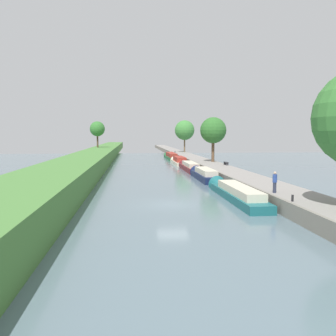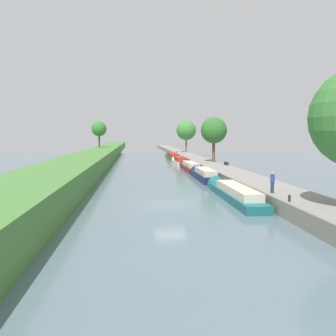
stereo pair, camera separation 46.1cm
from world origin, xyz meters
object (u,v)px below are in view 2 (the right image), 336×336
(narrowboat_teal, at_px, (233,193))
(mooring_bollard_far, at_px, (177,152))
(narrowboat_navy, at_px, (204,175))
(narrowboat_maroon, at_px, (190,167))
(mooring_bollard_near, at_px, (289,198))
(park_bench, at_px, (226,163))
(narrowboat_green, at_px, (172,156))
(person_walking, at_px, (272,182))
(narrowboat_cream, at_px, (179,161))

(narrowboat_teal, height_order, mooring_bollard_far, mooring_bollard_far)
(narrowboat_navy, height_order, narrowboat_maroon, narrowboat_navy)
(mooring_bollard_far, bearing_deg, mooring_bollard_near, -90.00)
(narrowboat_teal, height_order, park_bench, park_bench)
(narrowboat_green, xyz_separation_m, mooring_bollard_far, (1.89, 7.28, 0.67))
(mooring_bollard_far, xyz_separation_m, park_bench, (3.19, -36.55, 0.12))
(mooring_bollard_near, xyz_separation_m, park_bench, (3.19, 28.65, 0.12))
(narrowboat_green, height_order, mooring_bollard_far, narrowboat_green)
(mooring_bollard_near, relative_size, park_bench, 0.30)
(narrowboat_navy, relative_size, park_bench, 7.04)
(person_walking, xyz_separation_m, mooring_bollard_far, (-0.20, 61.69, -0.65))
(narrowboat_cream, xyz_separation_m, person_walking, (2.12, -40.52, 1.36))
(narrowboat_maroon, bearing_deg, narrowboat_cream, 90.61)
(narrowboat_maroon, relative_size, narrowboat_cream, 1.10)
(mooring_bollard_far, bearing_deg, narrowboat_maroon, -93.12)
(narrowboat_navy, distance_m, mooring_bollard_near, 20.93)
(narrowboat_cream, relative_size, mooring_bollard_near, 23.97)
(narrowboat_navy, relative_size, mooring_bollard_near, 23.47)
(narrowboat_cream, xyz_separation_m, mooring_bollard_near, (1.92, -44.03, 0.71))
(mooring_bollard_near, bearing_deg, person_walking, 86.70)
(mooring_bollard_far, bearing_deg, narrowboat_navy, -92.31)
(narrowboat_teal, height_order, person_walking, person_walking)
(narrowboat_navy, xyz_separation_m, person_walking, (1.99, -17.33, 1.36))
(narrowboat_teal, xyz_separation_m, park_bench, (5.03, 21.41, 0.89))
(narrowboat_maroon, height_order, mooring_bollard_far, mooring_bollard_far)
(park_bench, bearing_deg, mooring_bollard_far, 94.99)
(mooring_bollard_near, bearing_deg, narrowboat_green, 91.87)
(narrowboat_green, bearing_deg, mooring_bollard_near, -88.13)
(narrowboat_green, xyz_separation_m, person_walking, (2.09, -54.42, 1.32))
(narrowboat_navy, xyz_separation_m, park_bench, (4.98, 7.82, 0.83))
(narrowboat_maroon, xyz_separation_m, narrowboat_cream, (-0.12, 11.71, 0.03))
(narrowboat_teal, height_order, narrowboat_cream, narrowboat_cream)
(narrowboat_navy, xyz_separation_m, narrowboat_cream, (-0.13, 23.19, 0.00))
(park_bench, bearing_deg, narrowboat_cream, 108.38)
(narrowboat_teal, distance_m, mooring_bollard_far, 57.99)
(narrowboat_teal, height_order, narrowboat_green, narrowboat_green)
(narrowboat_teal, bearing_deg, mooring_bollard_near, -75.77)
(narrowboat_teal, height_order, mooring_bollard_near, mooring_bollard_near)
(narrowboat_cream, distance_m, mooring_bollard_near, 44.08)
(person_walking, relative_size, park_bench, 1.11)
(narrowboat_cream, bearing_deg, narrowboat_green, 89.89)
(narrowboat_teal, height_order, narrowboat_maroon, narrowboat_maroon)
(narrowboat_cream, height_order, person_walking, person_walking)
(narrowboat_navy, xyz_separation_m, mooring_bollard_near, (1.79, -20.84, 0.71))
(narrowboat_maroon, height_order, person_walking, person_walking)
(narrowboat_navy, height_order, narrowboat_cream, narrowboat_cream)
(mooring_bollard_near, bearing_deg, narrowboat_maroon, 93.18)
(narrowboat_maroon, bearing_deg, mooring_bollard_near, -86.82)
(narrowboat_teal, xyz_separation_m, narrowboat_cream, (-0.08, 36.79, 0.06))
(narrowboat_navy, bearing_deg, narrowboat_teal, -90.21)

